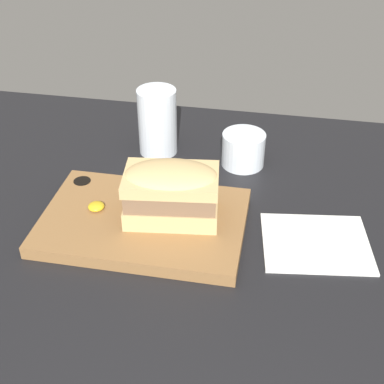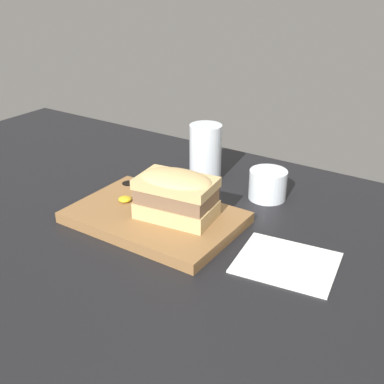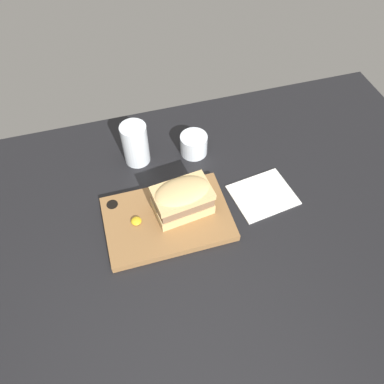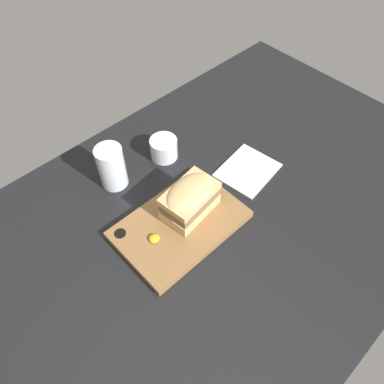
{
  "view_description": "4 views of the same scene",
  "coord_description": "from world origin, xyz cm",
  "px_view_note": "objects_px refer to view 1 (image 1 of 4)",
  "views": [
    {
      "loc": [
        18.98,
        -60.98,
        56.04
      ],
      "look_at": [
        6.4,
        5.89,
        7.7
      ],
      "focal_mm": 50.0,
      "sensor_mm": 36.0,
      "label": 1
    },
    {
      "loc": [
        50.2,
        -61.19,
        47.65
      ],
      "look_at": [
        5.78,
        5.84,
        9.09
      ],
      "focal_mm": 45.0,
      "sensor_mm": 36.0,
      "label": 2
    },
    {
      "loc": [
        -9.44,
        -49.65,
        84.05
      ],
      "look_at": [
        6.29,
        4.79,
        9.43
      ],
      "focal_mm": 35.0,
      "sensor_mm": 36.0,
      "label": 3
    },
    {
      "loc": [
        -34.32,
        -37.09,
        83.02
      ],
      "look_at": [
        4.92,
        4.56,
        9.85
      ],
      "focal_mm": 35.0,
      "sensor_mm": 36.0,
      "label": 4
    }
  ],
  "objects_px": {
    "water_glass": "(158,126)",
    "napkin": "(316,243)",
    "sandwich": "(171,190)",
    "serving_board": "(143,221)",
    "wine_glass": "(243,151)"
  },
  "relations": [
    {
      "from": "water_glass",
      "to": "napkin",
      "type": "distance_m",
      "value": 0.38
    },
    {
      "from": "water_glass",
      "to": "napkin",
      "type": "relative_size",
      "value": 0.72
    },
    {
      "from": "sandwich",
      "to": "water_glass",
      "type": "relative_size",
      "value": 1.19
    },
    {
      "from": "water_glass",
      "to": "napkin",
      "type": "bearing_deg",
      "value": -36.74
    },
    {
      "from": "serving_board",
      "to": "sandwich",
      "type": "distance_m",
      "value": 0.08
    },
    {
      "from": "serving_board",
      "to": "napkin",
      "type": "xyz_separation_m",
      "value": [
        0.27,
        0.01,
        -0.01
      ]
    },
    {
      "from": "sandwich",
      "to": "napkin",
      "type": "relative_size",
      "value": 0.85
    },
    {
      "from": "wine_glass",
      "to": "napkin",
      "type": "xyz_separation_m",
      "value": [
        0.14,
        -0.21,
        -0.03
      ]
    },
    {
      "from": "serving_board",
      "to": "napkin",
      "type": "distance_m",
      "value": 0.27
    },
    {
      "from": "water_glass",
      "to": "wine_glass",
      "type": "distance_m",
      "value": 0.17
    },
    {
      "from": "serving_board",
      "to": "sandwich",
      "type": "bearing_deg",
      "value": 12.7
    },
    {
      "from": "water_glass",
      "to": "serving_board",
      "type": "bearing_deg",
      "value": -82.29
    },
    {
      "from": "wine_glass",
      "to": "napkin",
      "type": "relative_size",
      "value": 0.45
    },
    {
      "from": "sandwich",
      "to": "wine_glass",
      "type": "relative_size",
      "value": 1.91
    },
    {
      "from": "sandwich",
      "to": "napkin",
      "type": "height_order",
      "value": "sandwich"
    }
  ]
}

